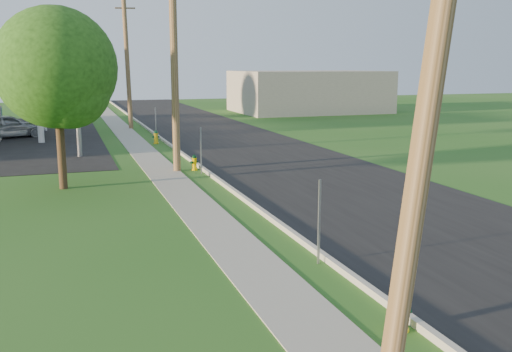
{
  "coord_description": "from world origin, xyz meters",
  "views": [
    {
      "loc": [
        -5.19,
        -7.33,
        4.55
      ],
      "look_at": [
        0.0,
        8.0,
        1.4
      ],
      "focal_mm": 40.0,
      "sensor_mm": 36.0,
      "label": 1
    }
  ],
  "objects_px": {
    "utility_pole_mid": "(174,56)",
    "price_pylon": "(74,47)",
    "tree_lot": "(32,66)",
    "hydrant_far": "(156,137)",
    "hydrant_mid": "(194,162)",
    "utility_pole_far": "(127,62)",
    "hydrant_near": "(403,313)",
    "car_silver": "(8,126)",
    "utility_pole_near": "(437,45)",
    "tree_verge": "(59,73)"
  },
  "relations": [
    {
      "from": "utility_pole_mid",
      "to": "price_pylon",
      "type": "relative_size",
      "value": 1.43
    },
    {
      "from": "tree_lot",
      "to": "hydrant_far",
      "type": "height_order",
      "value": "tree_lot"
    },
    {
      "from": "hydrant_mid",
      "to": "hydrant_far",
      "type": "distance_m",
      "value": 9.24
    },
    {
      "from": "utility_pole_far",
      "to": "hydrant_near",
      "type": "relative_size",
      "value": 14.28
    },
    {
      "from": "price_pylon",
      "to": "utility_pole_far",
      "type": "bearing_deg",
      "value": 72.67
    },
    {
      "from": "price_pylon",
      "to": "hydrant_mid",
      "type": "xyz_separation_m",
      "value": [
        4.66,
        -5.55,
        -5.08
      ]
    },
    {
      "from": "hydrant_mid",
      "to": "car_silver",
      "type": "height_order",
      "value": "car_silver"
    },
    {
      "from": "utility_pole_near",
      "to": "tree_lot",
      "type": "bearing_deg",
      "value": 98.97
    },
    {
      "from": "tree_verge",
      "to": "utility_pole_mid",
      "type": "bearing_deg",
      "value": 26.03
    },
    {
      "from": "utility_pole_far",
      "to": "hydrant_near",
      "type": "xyz_separation_m",
      "value": [
        0.78,
        -34.4,
        -4.48
      ]
    },
    {
      "from": "utility_pole_near",
      "to": "utility_pole_far",
      "type": "bearing_deg",
      "value": 90.0
    },
    {
      "from": "price_pylon",
      "to": "car_silver",
      "type": "bearing_deg",
      "value": 113.52
    },
    {
      "from": "tree_lot",
      "to": "hydrant_mid",
      "type": "height_order",
      "value": "tree_lot"
    },
    {
      "from": "price_pylon",
      "to": "car_silver",
      "type": "distance_m",
      "value": 11.21
    },
    {
      "from": "utility_pole_far",
      "to": "price_pylon",
      "type": "bearing_deg",
      "value": -107.33
    },
    {
      "from": "utility_pole_far",
      "to": "hydrant_near",
      "type": "bearing_deg",
      "value": -88.7
    },
    {
      "from": "tree_lot",
      "to": "hydrant_far",
      "type": "xyz_separation_m",
      "value": [
        7.15,
        -14.83,
        -4.08
      ]
    },
    {
      "from": "hydrant_near",
      "to": "hydrant_far",
      "type": "xyz_separation_m",
      "value": [
        -0.26,
        25.58,
        0.07
      ]
    },
    {
      "from": "tree_lot",
      "to": "hydrant_mid",
      "type": "relative_size",
      "value": 9.71
    },
    {
      "from": "utility_pole_near",
      "to": "utility_pole_far",
      "type": "xyz_separation_m",
      "value": [
        -0.0,
        36.0,
        0.0
      ]
    },
    {
      "from": "tree_lot",
      "to": "hydrant_far",
      "type": "relative_size",
      "value": 8.55
    },
    {
      "from": "utility_pole_mid",
      "to": "tree_verge",
      "type": "relative_size",
      "value": 1.47
    },
    {
      "from": "tree_verge",
      "to": "hydrant_mid",
      "type": "xyz_separation_m",
      "value": [
        5.39,
        2.21,
        -3.94
      ]
    },
    {
      "from": "price_pylon",
      "to": "hydrant_near",
      "type": "bearing_deg",
      "value": -77.93
    },
    {
      "from": "hydrant_near",
      "to": "hydrant_mid",
      "type": "height_order",
      "value": "hydrant_mid"
    },
    {
      "from": "car_silver",
      "to": "hydrant_mid",
      "type": "bearing_deg",
      "value": -167.99
    },
    {
      "from": "hydrant_mid",
      "to": "utility_pole_mid",
      "type": "bearing_deg",
      "value": 176.02
    },
    {
      "from": "price_pylon",
      "to": "utility_pole_mid",
      "type": "bearing_deg",
      "value": -54.66
    },
    {
      "from": "utility_pole_mid",
      "to": "car_silver",
      "type": "distance_m",
      "value": 17.36
    },
    {
      "from": "utility_pole_mid",
      "to": "hydrant_near",
      "type": "xyz_separation_m",
      "value": [
        0.78,
        -16.4,
        -4.63
      ]
    },
    {
      "from": "price_pylon",
      "to": "hydrant_far",
      "type": "relative_size",
      "value": 8.42
    },
    {
      "from": "utility_pole_mid",
      "to": "price_pylon",
      "type": "xyz_separation_m",
      "value": [
        -3.9,
        5.5,
        0.48
      ]
    },
    {
      "from": "price_pylon",
      "to": "hydrant_near",
      "type": "xyz_separation_m",
      "value": [
        4.68,
        -21.9,
        -5.11
      ]
    },
    {
      "from": "utility_pole_mid",
      "to": "car_silver",
      "type": "relative_size",
      "value": 2.18
    },
    {
      "from": "hydrant_near",
      "to": "car_silver",
      "type": "distance_m",
      "value": 32.45
    },
    {
      "from": "hydrant_near",
      "to": "tree_verge",
      "type": "bearing_deg",
      "value": 110.96
    },
    {
      "from": "hydrant_mid",
      "to": "hydrant_near",
      "type": "bearing_deg",
      "value": -89.91
    },
    {
      "from": "utility_pole_far",
      "to": "tree_lot",
      "type": "bearing_deg",
      "value": 137.79
    },
    {
      "from": "tree_lot",
      "to": "hydrant_mid",
      "type": "bearing_deg",
      "value": -72.94
    },
    {
      "from": "hydrant_mid",
      "to": "car_silver",
      "type": "bearing_deg",
      "value": 120.35
    },
    {
      "from": "tree_lot",
      "to": "car_silver",
      "type": "bearing_deg",
      "value": -98.31
    },
    {
      "from": "utility_pole_mid",
      "to": "price_pylon",
      "type": "distance_m",
      "value": 6.76
    },
    {
      "from": "tree_verge",
      "to": "hydrant_near",
      "type": "xyz_separation_m",
      "value": [
        5.42,
        -14.14,
        -3.97
      ]
    },
    {
      "from": "car_silver",
      "to": "hydrant_near",
      "type": "bearing_deg",
      "value": 177.3
    },
    {
      "from": "utility_pole_near",
      "to": "price_pylon",
      "type": "distance_m",
      "value": 23.83
    },
    {
      "from": "utility_pole_mid",
      "to": "utility_pole_far",
      "type": "relative_size",
      "value": 1.03
    },
    {
      "from": "hydrant_far",
      "to": "utility_pole_mid",
      "type": "bearing_deg",
      "value": -93.26
    },
    {
      "from": "utility_pole_near",
      "to": "hydrant_near",
      "type": "bearing_deg",
      "value": 63.92
    },
    {
      "from": "utility_pole_far",
      "to": "hydrant_mid",
      "type": "xyz_separation_m",
      "value": [
        0.76,
        -18.05,
        -4.45
      ]
    },
    {
      "from": "utility_pole_far",
      "to": "hydrant_mid",
      "type": "bearing_deg",
      "value": -87.6
    }
  ]
}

